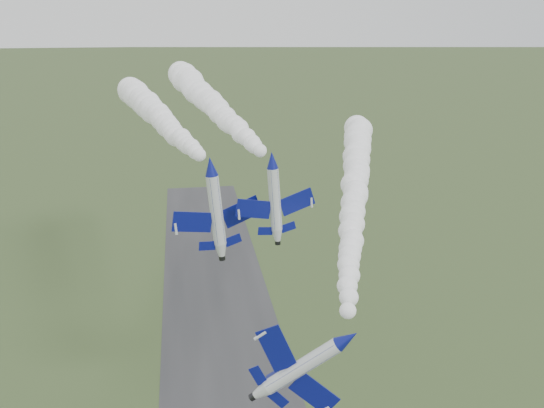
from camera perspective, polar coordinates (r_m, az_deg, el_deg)
The scene contains 7 objects.
runway at distance 105.24m, azimuth -3.74°, elevation -18.64°, with size 24.00×260.00×0.04m, color #2F2F31.
jet_lead at distance 60.38m, azimuth 7.15°, elevation -12.51°, with size 7.29×13.23×8.73m.
smoke_trail_jet_lead at distance 97.54m, azimuth 7.79°, elevation 1.42°, with size 5.38×76.45×5.38m, color white, non-canonical shape.
jet_pair_left at distance 76.34m, azimuth -5.77°, elevation 3.55°, with size 11.98×14.13×3.55m.
smoke_trail_jet_pair_left at distance 109.60m, azimuth -10.83°, elevation 8.25°, with size 5.67×63.09×5.67m, color white, non-canonical shape.
jet_pair_right at distance 76.14m, azimuth 0.03°, elevation 4.17°, with size 10.63×12.62×3.14m.
smoke_trail_jet_pair_right at distance 111.53m, azimuth -5.76°, elevation 9.40°, with size 5.85×69.62×5.85m, color white, non-canonical shape.
Camera 1 is at (-6.30, -54.21, 62.83)m, focal length 40.00 mm.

